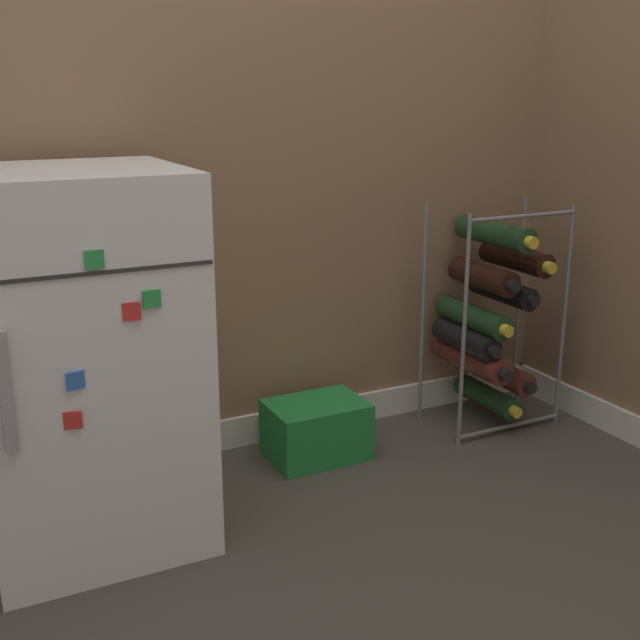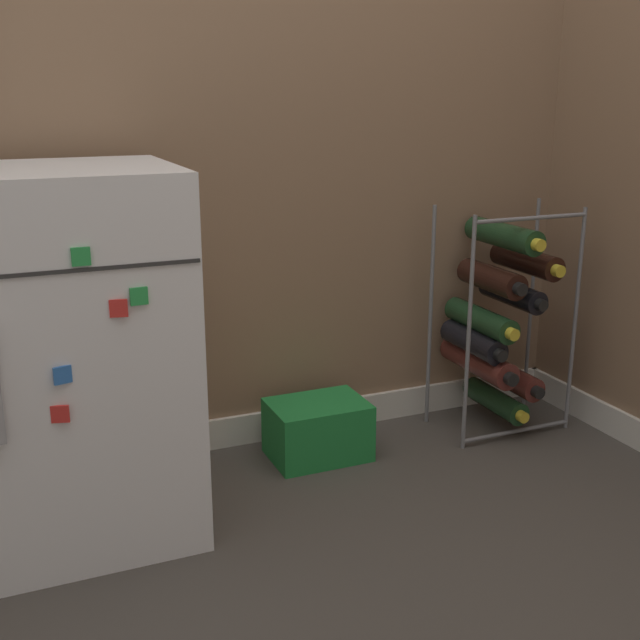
% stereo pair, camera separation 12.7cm
% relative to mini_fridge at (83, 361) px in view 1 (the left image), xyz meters
% --- Properties ---
extents(ground_plane, '(14.00, 14.00, 0.00)m').
position_rel_mini_fridge_xyz_m(ground_plane, '(0.53, -0.25, -0.43)').
color(ground_plane, '#423D38').
extents(mini_fridge, '(0.47, 0.49, 0.85)m').
position_rel_mini_fridge_xyz_m(mini_fridge, '(0.00, 0.00, 0.00)').
color(mini_fridge, white).
rests_on(mini_fridge, ground_plane).
extents(wine_rack, '(0.39, 0.33, 0.68)m').
position_rel_mini_fridge_xyz_m(wine_rack, '(1.22, 0.11, -0.08)').
color(wine_rack, slate).
rests_on(wine_rack, ground_plane).
extents(soda_box, '(0.27, 0.19, 0.16)m').
position_rel_mini_fridge_xyz_m(soda_box, '(0.64, 0.13, -0.34)').
color(soda_box, '#1E7F38').
rests_on(soda_box, ground_plane).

